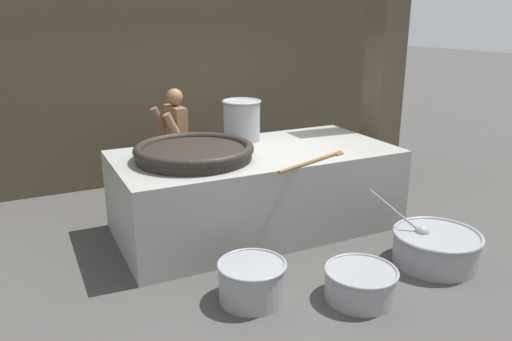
# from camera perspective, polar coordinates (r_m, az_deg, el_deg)

# --- Properties ---
(ground_plane) EXTENTS (60.00, 60.00, 0.00)m
(ground_plane) POSITION_cam_1_polar(r_m,az_deg,el_deg) (6.44, 0.00, -6.41)
(ground_plane) COLOR #474442
(back_wall) EXTENTS (7.78, 0.24, 3.58)m
(back_wall) POSITION_cam_1_polar(r_m,az_deg,el_deg) (8.28, -7.83, 11.59)
(back_wall) COLOR #4C4233
(back_wall) RESTS_ON ground_plane
(support_pillar) EXTENTS (0.42, 0.42, 3.58)m
(support_pillar) POSITION_cam_1_polar(r_m,az_deg,el_deg) (7.55, 14.41, 10.68)
(support_pillar) COLOR #4C4233
(support_pillar) RESTS_ON ground_plane
(hearth_platform) EXTENTS (3.42, 1.70, 1.01)m
(hearth_platform) POSITION_cam_1_polar(r_m,az_deg,el_deg) (6.26, 0.00, -2.20)
(hearth_platform) COLOR gray
(hearth_platform) RESTS_ON ground_plane
(giant_wok_near) EXTENTS (1.38, 1.38, 0.18)m
(giant_wok_near) POSITION_cam_1_polar(r_m,az_deg,el_deg) (5.77, -7.09, 2.16)
(giant_wok_near) COLOR black
(giant_wok_near) RESTS_ON hearth_platform
(stock_pot) EXTENTS (0.51, 0.51, 0.53)m
(stock_pot) POSITION_cam_1_polar(r_m,az_deg,el_deg) (6.59, -1.63, 5.83)
(stock_pot) COLOR gray
(stock_pot) RESTS_ON hearth_platform
(stirring_paddle) EXTENTS (1.08, 0.46, 0.04)m
(stirring_paddle) POSITION_cam_1_polar(r_m,az_deg,el_deg) (5.68, 6.76, 1.14)
(stirring_paddle) COLOR brown
(stirring_paddle) RESTS_ON hearth_platform
(cook) EXTENTS (0.40, 0.62, 1.65)m
(cook) POSITION_cam_1_polar(r_m,az_deg,el_deg) (7.03, -9.12, 3.11)
(cook) COLOR brown
(cook) RESTS_ON ground_plane
(prep_bowl_vegetables) EXTENTS (0.98, 1.05, 0.75)m
(prep_bowl_vegetables) POSITION_cam_1_polar(r_m,az_deg,el_deg) (5.80, 19.87, -8.13)
(prep_bowl_vegetables) COLOR gray
(prep_bowl_vegetables) RESTS_ON ground_plane
(prep_bowl_meat) EXTENTS (0.66, 0.66, 0.38)m
(prep_bowl_meat) POSITION_cam_1_polar(r_m,az_deg,el_deg) (4.81, -0.46, -12.35)
(prep_bowl_meat) COLOR gray
(prep_bowl_meat) RESTS_ON ground_plane
(prep_bowl_extra) EXTENTS (0.70, 0.70, 0.31)m
(prep_bowl_extra) POSITION_cam_1_polar(r_m,az_deg,el_deg) (4.95, 11.85, -12.39)
(prep_bowl_extra) COLOR gray
(prep_bowl_extra) RESTS_ON ground_plane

